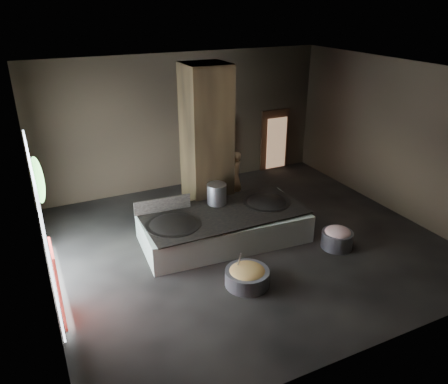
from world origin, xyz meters
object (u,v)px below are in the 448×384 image
stock_pot (217,194)px  meat_basin (337,240)px  veg_basin (247,277)px  wok_left (173,227)px  cook (235,177)px  hearth_platform (224,227)px  wok_right (266,205)px

stock_pot → meat_basin: 3.44m
stock_pot → veg_basin: size_ratio=0.56×
wok_left → meat_basin: 4.32m
cook → meat_basin: bearing=78.1°
hearth_platform → wok_right: (1.35, 0.05, 0.37)m
veg_basin → meat_basin: (2.93, 0.42, 0.04)m
wok_left → meat_basin: size_ratio=1.69×
cook → meat_basin: (1.15, -3.73, -0.62)m
wok_right → meat_basin: (1.17, -1.72, -0.52)m
hearth_platform → stock_pot: size_ratio=7.67×
meat_basin → cook: bearing=107.1°
hearth_platform → wok_right: size_ratio=3.41×
cook → wok_left: bearing=7.8°
wok_left → wok_right: wok_left is taller
stock_pot → veg_basin: bearing=-99.9°
hearth_platform → meat_basin: size_ratio=5.36×
wok_left → hearth_platform: bearing=2.0°
stock_pot → veg_basin: 2.84m
wok_left → cook: bearing=36.8°
wok_right → cook: (0.02, 2.01, 0.09)m
hearth_platform → stock_pot: stock_pot is taller
wok_left → wok_right: (2.80, 0.10, 0.00)m
wok_left → cook: cook is taller
hearth_platform → cook: bearing=60.3°
stock_pot → hearth_platform: bearing=-95.2°
wok_right → cook: 2.01m
wok_right → cook: cook is taller
hearth_platform → wok_right: 1.40m
stock_pot → meat_basin: size_ratio=0.70×
wok_left → wok_right: size_ratio=1.07×
wok_right → veg_basin: bearing=-129.4°
cook → meat_basin: size_ratio=2.06×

